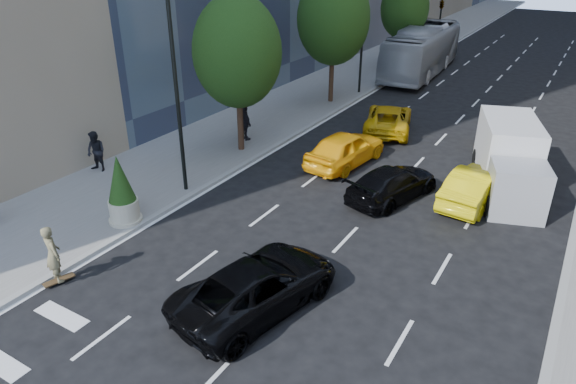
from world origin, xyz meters
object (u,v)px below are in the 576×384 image
Objects in this scene: city_bus at (422,50)px; black_sedan_mercedes at (392,183)px; black_sedan_lincoln at (257,286)px; box_truck at (510,158)px; skateboarder at (54,258)px; planter_shrub at (121,191)px.

black_sedan_mercedes is at bearing -78.03° from city_bus.
box_truck reaches higher than black_sedan_lincoln.
black_sedan_mercedes is (6.80, 11.00, -0.27)m from skateboarder.
black_sedan_mercedes is (0.82, 8.72, -0.06)m from black_sedan_lincoln.
skateboarder reaches higher than black_sedan_lincoln.
planter_shrub is (-1.00, 3.72, 0.46)m from skateboarder.
black_sedan_mercedes is 10.70m from planter_shrub.
skateboarder is at bearing -94.56° from city_bus.
black_sedan_lincoln is (5.98, 2.28, -0.21)m from skateboarder.
planter_shrub is at bearing -156.24° from box_truck.
black_sedan_mercedes is at bearing -82.83° from black_sedan_lincoln.
black_sedan_mercedes is 0.73× the size of box_truck.
black_sedan_lincoln is at bearing -129.73° from box_truck.
skateboarder is 33.18m from city_bus.
planter_shrub reaches higher than black_sedan_mercedes.
planter_shrub is at bearing -96.68° from city_bus.
box_truck is at bearing -111.14° from skateboarder.
black_sedan_lincoln is at bearing -143.41° from skateboarder.
city_bus is 4.90× the size of planter_shrub.
box_truck is (3.88, 3.26, 0.78)m from black_sedan_mercedes.
box_truck reaches higher than black_sedan_mercedes.
black_sedan_lincoln is at bearing -11.62° from planter_shrub.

